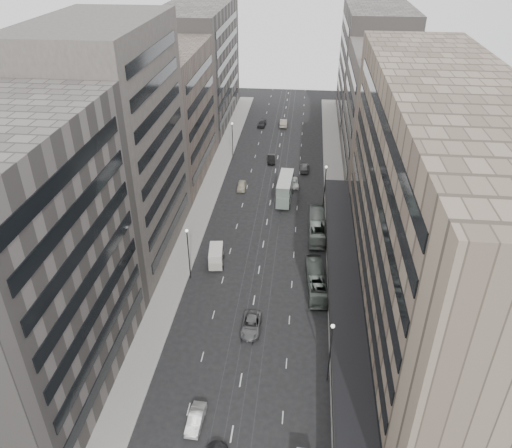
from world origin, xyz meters
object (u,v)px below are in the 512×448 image
at_px(bus_far, 317,226).
at_px(sedan_1, 196,419).
at_px(panel_van, 216,256).
at_px(double_decker, 285,188).
at_px(sedan_2, 251,325).
at_px(bus_near, 316,281).
at_px(pedestrian, 352,426).

relative_size(bus_far, sedan_1, 2.63).
xyz_separation_m(panel_van, sedan_1, (2.71, -27.91, -0.86)).
relative_size(double_decker, sedan_2, 1.70).
distance_m(sedan_1, sedan_2, 15.05).
bearing_deg(double_decker, bus_near, -74.53).
relative_size(double_decker, sedan_1, 2.10).
bearing_deg(bus_near, double_decker, -82.13).
bearing_deg(pedestrian, bus_far, -103.63).
bearing_deg(pedestrian, sedan_2, -68.87).
xyz_separation_m(sedan_1, sedan_2, (4.09, 14.48, 0.03)).
bearing_deg(sedan_1, sedan_2, 77.03).
height_order(bus_near, pedestrian, bus_near).
bearing_deg(pedestrian, double_decker, -98.02).
xyz_separation_m(double_decker, panel_van, (-9.15, -21.28, -0.99)).
height_order(bus_far, sedan_2, bus_far).
relative_size(bus_near, double_decker, 1.16).
bearing_deg(sedan_2, bus_near, 49.23).
distance_m(double_decker, sedan_2, 34.84).
height_order(bus_far, double_decker, double_decker).
height_order(bus_far, sedan_1, bus_far).
bearing_deg(bus_near, bus_far, -95.45).
xyz_separation_m(double_decker, sedan_2, (-2.35, -34.71, -1.81)).
bearing_deg(sedan_2, pedestrian, -49.11).
bearing_deg(panel_van, double_decker, 60.06).
relative_size(panel_van, sedan_2, 0.91).
xyz_separation_m(bus_far, sedan_1, (-12.34, -38.06, -0.83)).
height_order(sedan_1, sedan_2, sedan_2).
distance_m(bus_near, sedan_2, 12.16).
relative_size(sedan_2, pedestrian, 2.85).
xyz_separation_m(panel_van, pedestrian, (18.55, -27.39, -0.49)).
relative_size(bus_far, sedan_2, 2.12).
bearing_deg(bus_near, sedan_1, 58.04).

